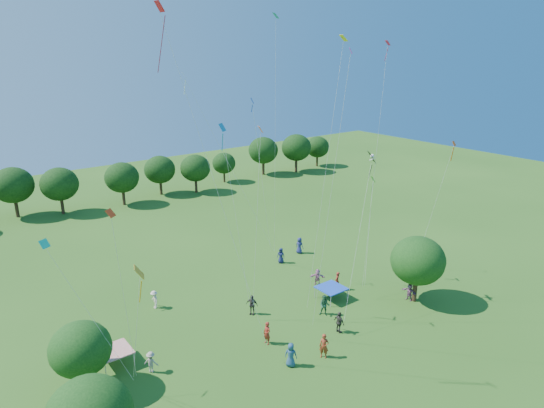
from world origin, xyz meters
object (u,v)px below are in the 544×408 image
(tent_blue, at_px, (331,288))
(tent_red_stripe, at_px, (114,351))
(red_high_kite, at_px, (185,93))
(pirate_kite, at_px, (371,161))
(near_tree_east, at_px, (418,261))
(near_tree_north, at_px, (81,349))

(tent_blue, bearing_deg, tent_red_stripe, 172.60)
(tent_red_stripe, distance_m, red_high_kite, 18.56)
(pirate_kite, distance_m, red_high_kite, 17.98)
(near_tree_east, height_order, tent_red_stripe, near_tree_east)
(near_tree_north, bearing_deg, red_high_kite, -24.56)
(pirate_kite, bearing_deg, near_tree_north, 174.40)
(near_tree_north, relative_size, tent_red_stripe, 2.18)
(near_tree_east, relative_size, pirate_kite, 0.50)
(near_tree_north, height_order, tent_blue, near_tree_north)
(tent_red_stripe, bearing_deg, pirate_kite, -10.35)
(pirate_kite, relative_size, red_high_kite, 0.53)
(tent_blue, height_order, pirate_kite, pirate_kite)
(tent_blue, bearing_deg, near_tree_east, -40.30)
(near_tree_north, height_order, tent_red_stripe, near_tree_north)
(tent_red_stripe, relative_size, tent_blue, 1.00)
(near_tree_east, distance_m, pirate_kite, 9.50)
(near_tree_east, xyz_separation_m, pirate_kite, (-2.98, 3.23, 8.43))
(near_tree_north, height_order, near_tree_east, near_tree_east)
(pirate_kite, bearing_deg, red_high_kite, -177.55)
(near_tree_north, distance_m, near_tree_east, 26.98)
(near_tree_east, distance_m, tent_blue, 7.73)
(tent_blue, xyz_separation_m, red_high_kite, (-14.29, -2.15, 17.52))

